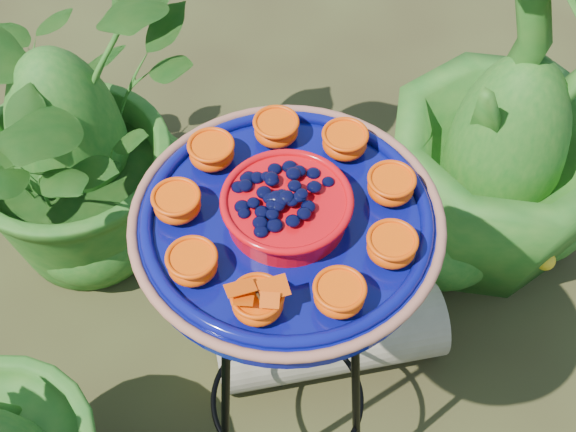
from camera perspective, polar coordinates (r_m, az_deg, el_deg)
The scene contains 6 objects.
ground_plane at distance 1.96m, azimuth 0.03°, elevation -13.94°, with size 20.00×20.00×0.00m, color black.
tripod_stand at distance 1.45m, azimuth -0.07°, elevation -9.17°, with size 0.34×0.35×0.85m.
feeder_dish at distance 1.14m, azimuth -0.09°, elevation -0.23°, with size 0.48×0.48×0.10m.
driftwood_log at distance 1.95m, azimuth 2.97°, elevation -8.61°, with size 0.18×0.18×0.55m, color tan.
shrub_back_left at distance 1.99m, azimuth -15.77°, elevation 6.61°, with size 0.77×0.67×0.86m, color #195516.
shrub_back_right at distance 1.90m, azimuth 16.22°, elevation 7.86°, with size 0.58×0.58×1.04m, color #195516.
Camera 1 is at (-0.00, -0.78, 1.80)m, focal length 50.00 mm.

